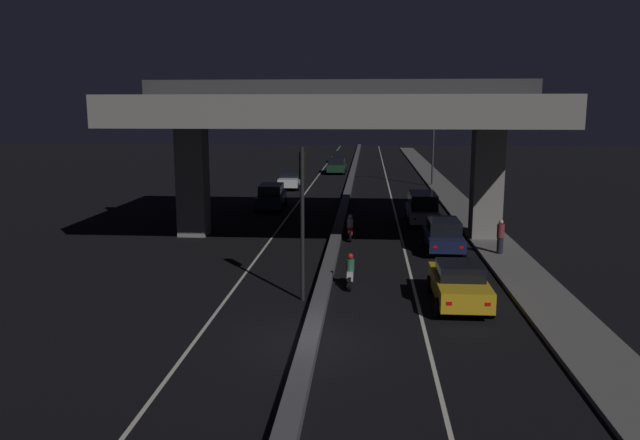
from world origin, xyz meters
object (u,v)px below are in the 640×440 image
at_px(traffic_light_left_of_median, 303,197).
at_px(motorcycle_red_filtering_mid, 350,229).
at_px(street_lamp, 430,138).
at_px(car_white_second_oncoming, 290,180).
at_px(pedestrian_on_sidewalk, 500,237).
at_px(car_silver_third, 422,207).
at_px(car_dark_green_third_oncoming, 337,165).
at_px(car_dark_blue_lead_oncoming, 271,196).
at_px(car_dark_blue_second, 443,235).
at_px(car_black_fourth_oncoming, 340,157).
at_px(car_taxi_yellow_lead, 459,283).
at_px(motorcycle_white_filtering_near, 350,272).

relative_size(traffic_light_left_of_median, motorcycle_red_filtering_mid, 3.14).
bearing_deg(street_lamp, car_white_second_oncoming, -167.60).
relative_size(street_lamp, pedestrian_on_sidewalk, 4.41).
distance_m(car_silver_third, car_dark_green_third_oncoming, 29.74).
xyz_separation_m(car_dark_blue_lead_oncoming, car_white_second_oncoming, (-0.05, 11.01, -0.10)).
height_order(street_lamp, car_dark_blue_second, street_lamp).
xyz_separation_m(car_white_second_oncoming, car_black_fourth_oncoming, (3.08, 26.44, -0.05)).
relative_size(car_dark_green_third_oncoming, pedestrian_on_sidewalk, 2.83).
xyz_separation_m(street_lamp, car_black_fourth_oncoming, (-9.14, 23.75, -3.55)).
distance_m(car_silver_third, car_dark_blue_lead_oncoming, 11.11).
xyz_separation_m(car_silver_third, pedestrian_on_sidewalk, (2.93, -8.58, -0.01)).
bearing_deg(street_lamp, car_black_fourth_oncoming, 111.06).
relative_size(car_taxi_yellow_lead, car_dark_green_third_oncoming, 0.94).
relative_size(car_dark_blue_lead_oncoming, car_dark_green_third_oncoming, 1.01).
distance_m(car_dark_blue_lead_oncoming, car_white_second_oncoming, 11.01).
bearing_deg(car_dark_green_third_oncoming, motorcycle_white_filtering_near, 4.32).
bearing_deg(car_white_second_oncoming, traffic_light_left_of_median, 7.17).
bearing_deg(motorcycle_white_filtering_near, car_black_fourth_oncoming, 3.15).
relative_size(street_lamp, car_dark_blue_second, 1.78).
bearing_deg(car_white_second_oncoming, car_black_fourth_oncoming, 172.58).
bearing_deg(car_taxi_yellow_lead, car_dark_green_third_oncoming, 8.23).
height_order(car_silver_third, pedestrian_on_sidewalk, car_silver_third).
height_order(street_lamp, car_dark_blue_lead_oncoming, street_lamp).
distance_m(car_dark_green_third_oncoming, car_black_fourth_oncoming, 13.18).
bearing_deg(car_dark_green_third_oncoming, car_taxi_yellow_lead, 9.13).
xyz_separation_m(car_taxi_yellow_lead, motorcycle_white_filtering_near, (-3.96, 1.93, -0.20)).
xyz_separation_m(car_taxi_yellow_lead, car_silver_third, (0.04, 16.14, 0.19)).
bearing_deg(car_taxi_yellow_lead, street_lamp, -3.74).
bearing_deg(street_lamp, motorcycle_white_filtering_near, -100.60).
bearing_deg(car_taxi_yellow_lead, pedestrian_on_sidewalk, -21.67).
distance_m(traffic_light_left_of_median, car_taxi_yellow_lead, 6.40).
height_order(traffic_light_left_of_median, street_lamp, street_lamp).
bearing_deg(car_dark_green_third_oncoming, car_white_second_oncoming, -13.65).
height_order(car_black_fourth_oncoming, motorcycle_white_filtering_near, car_black_fourth_oncoming).
height_order(car_dark_green_third_oncoming, car_black_fourth_oncoming, car_dark_green_third_oncoming).
relative_size(car_dark_green_third_oncoming, car_black_fourth_oncoming, 0.96).
bearing_deg(car_dark_blue_lead_oncoming, motorcycle_red_filtering_mid, 27.93).
distance_m(traffic_light_left_of_median, motorcycle_white_filtering_near, 4.04).
bearing_deg(street_lamp, pedestrian_on_sidewalk, -88.24).
bearing_deg(car_white_second_oncoming, motorcycle_white_filtering_near, 10.77).
distance_m(traffic_light_left_of_median, street_lamp, 35.25).
height_order(traffic_light_left_of_median, car_white_second_oncoming, traffic_light_left_of_median).
height_order(traffic_light_left_of_median, car_dark_blue_second, traffic_light_left_of_median).
distance_m(car_taxi_yellow_lead, car_dark_blue_second, 8.55).
bearing_deg(car_dark_blue_lead_oncoming, car_dark_green_third_oncoming, 169.86).
bearing_deg(car_silver_third, traffic_light_left_of_median, 160.36).
relative_size(car_white_second_oncoming, motorcycle_white_filtering_near, 2.53).
bearing_deg(traffic_light_left_of_median, car_black_fourth_oncoming, 91.34).
distance_m(car_silver_third, motorcycle_white_filtering_near, 14.77).
bearing_deg(car_silver_third, pedestrian_on_sidewalk, -161.17).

